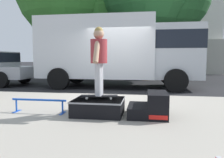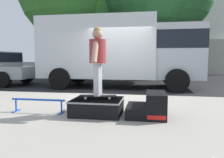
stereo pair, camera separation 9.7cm
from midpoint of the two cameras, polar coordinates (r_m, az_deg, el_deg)
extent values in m
plane|color=black|center=(7.60, 1.20, -4.31)|extent=(140.00, 140.00, 0.00)
cube|color=#A8A093|center=(4.70, -4.28, -9.66)|extent=(50.00, 5.00, 0.12)
cube|color=black|center=(4.56, -3.26, -7.28)|extent=(1.01, 0.84, 0.32)
cube|color=gray|center=(4.53, -3.27, -5.48)|extent=(1.03, 0.86, 0.03)
cube|color=black|center=(4.46, 7.08, -8.26)|extent=(0.39, 0.79, 0.22)
cube|color=black|center=(4.43, 12.15, -6.64)|extent=(0.39, 0.79, 0.49)
cube|color=red|center=(4.08, 12.34, -9.97)|extent=(0.34, 0.01, 0.08)
cylinder|color=blue|center=(4.93, -18.38, -5.21)|extent=(1.22, 0.04, 0.04)
cylinder|color=blue|center=(5.22, -23.52, -6.34)|extent=(0.04, 0.04, 0.28)
cube|color=blue|center=(5.25, -23.46, -7.75)|extent=(0.06, 0.28, 0.01)
cylinder|color=blue|center=(4.73, -12.60, -7.21)|extent=(0.04, 0.04, 0.28)
cube|color=blue|center=(4.76, -12.57, -8.76)|extent=(0.06, 0.28, 0.01)
cube|color=black|center=(4.57, -3.14, -4.42)|extent=(0.80, 0.31, 0.02)
cylinder|color=silver|center=(4.65, 0.04, -4.67)|extent=(0.06, 0.04, 0.05)
cylinder|color=silver|center=(4.47, -0.03, -5.07)|extent=(0.06, 0.04, 0.05)
cylinder|color=silver|center=(4.69, -6.09, -4.61)|extent=(0.06, 0.04, 0.05)
cylinder|color=silver|center=(4.52, -6.40, -5.00)|extent=(0.06, 0.04, 0.05)
cylinder|color=silver|center=(4.61, -2.92, 0.01)|extent=(0.14, 0.14, 0.68)
cylinder|color=silver|center=(4.44, -3.41, -0.20)|extent=(0.14, 0.14, 0.68)
cylinder|color=#A53338|center=(4.51, -3.20, 7.30)|extent=(0.35, 0.35, 0.49)
cylinder|color=tan|center=(4.72, -2.61, 7.05)|extent=(0.11, 0.30, 0.47)
cylinder|color=tan|center=(4.30, -3.84, 7.21)|extent=(0.11, 0.30, 0.47)
sphere|color=tan|center=(4.53, -3.22, 11.76)|extent=(0.22, 0.22, 0.22)
sphere|color=tan|center=(4.54, -3.23, 12.51)|extent=(0.18, 0.18, 0.18)
cylinder|color=silver|center=(2.65, 26.23, -18.20)|extent=(0.06, 0.06, 0.00)
cube|color=white|center=(9.86, -3.15, 8.12)|extent=(5.00, 2.35, 2.60)
cube|color=silver|center=(9.69, 17.31, 6.75)|extent=(1.90, 2.16, 2.20)
cube|color=black|center=(9.72, 17.39, 9.60)|extent=(1.92, 2.19, 0.70)
cylinder|color=black|center=(10.87, 15.53, 0.82)|extent=(0.90, 0.28, 0.90)
cylinder|color=black|center=(8.54, 17.11, -0.42)|extent=(0.90, 0.28, 0.90)
cylinder|color=black|center=(11.39, -8.66, 1.16)|extent=(0.90, 0.28, 0.90)
cylinder|color=black|center=(9.20, -13.27, 0.07)|extent=(0.90, 0.28, 0.90)
cube|color=#B2B5BA|center=(11.20, -22.39, 1.69)|extent=(1.10, 1.85, 0.55)
cylinder|color=black|center=(12.19, -21.48, 0.69)|extent=(0.72, 0.24, 0.72)
cylinder|color=black|center=(10.66, -26.63, -0.13)|extent=(0.72, 0.24, 0.72)
cylinder|color=brown|center=(14.07, -10.24, 6.99)|extent=(0.56, 0.56, 3.38)
sphere|color=#387A2D|center=(13.99, -3.31, 19.34)|extent=(4.13, 4.13, 4.13)
cylinder|color=brown|center=(13.02, 9.41, 7.42)|extent=(0.56, 0.56, 3.51)
cube|color=silver|center=(22.47, 13.89, 9.63)|extent=(9.00, 7.50, 6.00)
cube|color=#B2ADA3|center=(18.41, 14.68, 5.60)|extent=(9.00, 0.50, 2.80)
camera|label=1|loc=(0.05, -89.55, 0.04)|focal=34.63mm
camera|label=2|loc=(0.05, 90.45, -0.04)|focal=34.63mm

